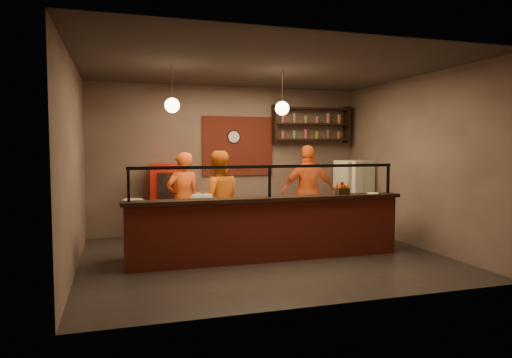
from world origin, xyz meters
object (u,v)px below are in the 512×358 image
object	(u,v)px
fridge	(354,196)
pizza_dough	(291,202)
cook_right	(309,192)
red_cooler	(168,201)
cook_left	(183,200)
condiment_caddy	(342,191)
pepper_mill	(342,188)
wall_clock	(234,137)
cook_mid	(218,200)

from	to	relation	value
fridge	pizza_dough	bearing A→B (deg)	-166.27
cook_right	red_cooler	distance (m)	2.91
pizza_dough	cook_right	bearing A→B (deg)	52.71
cook_left	condiment_caddy	distance (m)	2.91
cook_right	pepper_mill	xyz separation A→B (m)	(-0.02, -1.47, 0.21)
wall_clock	cook_right	xyz separation A→B (m)	(1.26, -1.25, -1.14)
red_cooler	pepper_mill	world-z (taller)	red_cooler
wall_clock	cook_left	world-z (taller)	wall_clock
cook_right	red_cooler	xyz separation A→B (m)	(-2.74, 0.94, -0.19)
cook_mid	pepper_mill	distance (m)	2.27
cook_right	red_cooler	size ratio (longest dim) A/B	1.24
wall_clock	cook_mid	distance (m)	2.10
wall_clock	cook_mid	xyz separation A→B (m)	(-0.71, -1.57, -1.20)
pepper_mill	wall_clock	bearing A→B (deg)	114.42
wall_clock	pepper_mill	xyz separation A→B (m)	(1.23, -2.72, -0.93)
wall_clock	red_cooler	size ratio (longest dim) A/B	0.19
fridge	red_cooler	xyz separation A→B (m)	(-3.98, 0.57, -0.02)
cook_right	cook_left	bearing A→B (deg)	10.41
wall_clock	condiment_caddy	world-z (taller)	wall_clock
wall_clock	condiment_caddy	xyz separation A→B (m)	(1.24, -2.73, -0.98)
cook_right	wall_clock	bearing A→B (deg)	-36.85
wall_clock	cook_right	bearing A→B (deg)	-44.87
condiment_caddy	pepper_mill	world-z (taller)	pepper_mill
cook_left	pepper_mill	bearing A→B (deg)	137.25
pizza_dough	pepper_mill	world-z (taller)	pepper_mill
wall_clock	cook_right	distance (m)	2.11
cook_left	cook_right	world-z (taller)	cook_right
pizza_dough	pepper_mill	bearing A→B (deg)	-28.82
red_cooler	condiment_caddy	world-z (taller)	red_cooler
cook_right	pizza_dough	world-z (taller)	cook_right
cook_left	cook_mid	xyz separation A→B (m)	(0.61, -0.21, 0.01)
cook_right	pizza_dough	xyz separation A→B (m)	(-0.79, -1.04, -0.05)
fridge	condiment_caddy	distance (m)	2.26
cook_right	pizza_dough	size ratio (longest dim) A/B	3.47
pizza_dough	condiment_caddy	size ratio (longest dim) A/B	2.68
fridge	pepper_mill	xyz separation A→B (m)	(-1.27, -1.84, 0.37)
cook_left	cook_right	distance (m)	2.58
condiment_caddy	pepper_mill	size ratio (longest dim) A/B	0.98
wall_clock	cook_left	bearing A→B (deg)	-134.03
cook_mid	red_cooler	xyz separation A→B (m)	(-0.78, 1.26, -0.13)
cook_mid	red_cooler	size ratio (longest dim) A/B	1.17
wall_clock	pizza_dough	bearing A→B (deg)	-78.55
pizza_dough	cook_mid	bearing A→B (deg)	148.36
cook_mid	pizza_dough	xyz separation A→B (m)	(1.17, -0.72, 0.00)
pepper_mill	fridge	bearing A→B (deg)	55.46
wall_clock	cook_right	world-z (taller)	wall_clock
cook_right	pepper_mill	bearing A→B (deg)	97.07
cook_left	cook_right	xyz separation A→B (m)	(2.57, 0.11, 0.07)
condiment_caddy	cook_mid	bearing A→B (deg)	149.34
fridge	condiment_caddy	world-z (taller)	fridge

